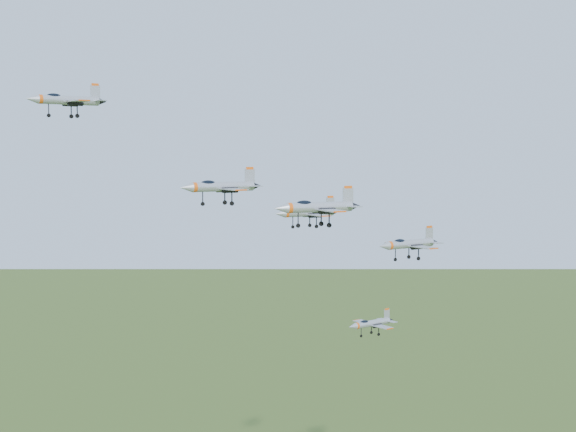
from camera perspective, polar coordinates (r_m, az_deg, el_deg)
jet_lead at (r=122.19m, az=-15.49°, el=7.96°), size 12.38×10.18×3.32m
jet_left_high at (r=118.46m, az=-4.82°, el=2.11°), size 13.37×11.11×3.57m
jet_right_high at (r=110.11m, az=2.08°, el=0.65°), size 13.27×11.17×3.56m
jet_left_low at (r=140.83m, az=1.36°, el=0.26°), size 13.19×11.01×3.53m
jet_right_low at (r=124.86m, az=8.55°, el=-1.97°), size 12.12×9.98×3.24m
jet_trail at (r=142.19m, az=5.92°, el=-7.60°), size 10.43×8.55×2.80m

